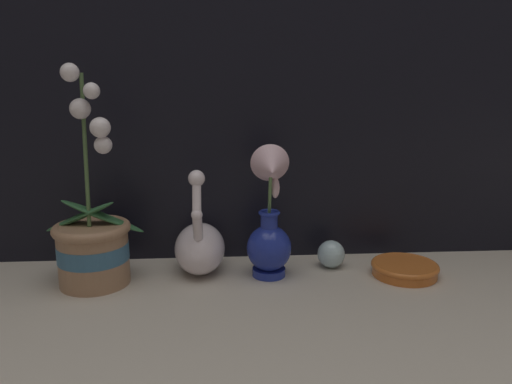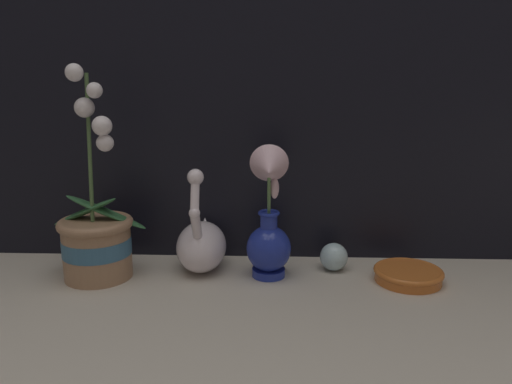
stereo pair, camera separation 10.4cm
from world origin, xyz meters
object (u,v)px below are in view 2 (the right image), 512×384
(amber_dish, at_px, (408,274))
(swan_figurine, at_px, (202,243))
(orchid_potted_plant, at_px, (97,236))
(blue_vase, at_px, (269,229))
(glass_sphere, at_px, (334,257))

(amber_dish, bearing_deg, swan_figurine, 173.48)
(orchid_potted_plant, xyz_separation_m, blue_vase, (0.36, 0.01, 0.02))
(swan_figurine, xyz_separation_m, glass_sphere, (0.29, 0.01, -0.03))
(orchid_potted_plant, relative_size, blue_vase, 1.55)
(swan_figurine, relative_size, blue_vase, 0.83)
(blue_vase, xyz_separation_m, glass_sphere, (0.14, 0.05, -0.08))
(glass_sphere, relative_size, amber_dish, 0.43)
(swan_figurine, distance_m, amber_dish, 0.45)
(amber_dish, bearing_deg, glass_sphere, 158.99)
(orchid_potted_plant, xyz_separation_m, glass_sphere, (0.51, 0.06, -0.06))
(blue_vase, xyz_separation_m, amber_dish, (0.29, -0.01, -0.09))
(blue_vase, bearing_deg, swan_figurine, 164.68)
(glass_sphere, xyz_separation_m, amber_dish, (0.15, -0.06, -0.01))
(swan_figurine, height_order, glass_sphere, swan_figurine)
(orchid_potted_plant, relative_size, amber_dish, 3.10)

